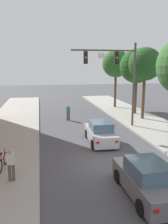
% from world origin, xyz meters
% --- Properties ---
extents(ground_plane, '(120.00, 120.00, 0.00)m').
position_xyz_m(ground_plane, '(0.00, 0.00, 0.00)').
color(ground_plane, '#4C4C51').
extents(traffic_signal_mast, '(5.83, 0.38, 7.50)m').
position_xyz_m(traffic_signal_mast, '(2.99, 7.79, 5.31)').
color(traffic_signal_mast, '#514C47').
rests_on(traffic_signal_mast, sidewalk_right).
extents(car_lead_silver, '(1.95, 4.30, 1.60)m').
position_xyz_m(car_lead_silver, '(0.51, 4.07, 0.72)').
color(car_lead_silver, '#B7B7BC').
rests_on(car_lead_silver, ground).
extents(car_following_grey, '(1.85, 4.25, 1.60)m').
position_xyz_m(car_following_grey, '(0.60, -3.36, 0.72)').
color(car_following_grey, slate).
rests_on(car_following_grey, ground).
extents(pedestrian_sidewalk_left_walker, '(0.36, 0.22, 1.64)m').
position_xyz_m(pedestrian_sidewalk_left_walker, '(-5.30, -1.18, 1.06)').
color(pedestrian_sidewalk_left_walker, brown).
rests_on(pedestrian_sidewalk_left_walker, sidewalk_left).
extents(pedestrian_crossing_road, '(0.36, 0.22, 1.64)m').
position_xyz_m(pedestrian_crossing_road, '(-0.97, 11.62, 0.91)').
color(pedestrian_crossing_road, '#333338').
rests_on(pedestrian_crossing_road, ground).
extents(bicycle_leaning, '(0.28, 1.76, 0.98)m').
position_xyz_m(bicycle_leaning, '(-5.92, 0.31, 0.54)').
color(bicycle_leaning, black).
rests_on(bicycle_leaning, sidewalk_left).
extents(street_tree_second, '(3.39, 3.39, 7.37)m').
position_xyz_m(street_tree_second, '(6.83, 10.40, 5.78)').
color(street_tree_second, brown).
rests_on(street_tree_second, sidewalk_right).
extents(street_tree_third, '(3.89, 3.89, 7.41)m').
position_xyz_m(street_tree_third, '(7.13, 13.09, 5.59)').
color(street_tree_third, brown).
rests_on(street_tree_third, sidewalk_right).
extents(street_tree_farthest, '(3.62, 3.62, 7.62)m').
position_xyz_m(street_tree_farthest, '(6.23, 17.80, 5.93)').
color(street_tree_farthest, brown).
rests_on(street_tree_farthest, sidewalk_right).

